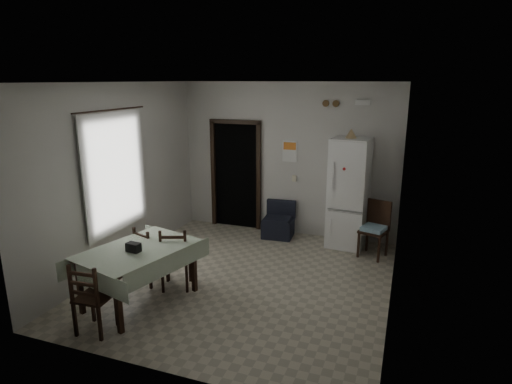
{
  "coord_description": "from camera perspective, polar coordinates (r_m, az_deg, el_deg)",
  "views": [
    {
      "loc": [
        2.17,
        -5.5,
        2.94
      ],
      "look_at": [
        0.0,
        0.5,
        1.25
      ],
      "focal_mm": 30.0,
      "sensor_mm": 36.0,
      "label": 1
    }
  ],
  "objects": [
    {
      "name": "dining_chair_near_head",
      "position": [
        5.54,
        -20.77,
        -12.87
      ],
      "size": [
        0.42,
        0.42,
        0.91
      ],
      "primitive_type": null,
      "rotation": [
        0.0,
        0.0,
        3.22
      ],
      "color": "black",
      "rests_on": "ground"
    },
    {
      "name": "fridge",
      "position": [
        7.75,
        12.25,
        -0.16
      ],
      "size": [
        0.7,
        0.7,
        1.96
      ],
      "primitive_type": null,
      "rotation": [
        0.0,
        0.0,
        -0.1
      ],
      "color": "white",
      "rests_on": "ground"
    },
    {
      "name": "curtain_rod",
      "position": [
        6.78,
        -18.78,
        10.34
      ],
      "size": [
        0.02,
        1.6,
        0.02
      ],
      "primitive_type": "cylinder",
      "rotation": [
        1.57,
        0.0,
        0.0
      ],
      "color": "black",
      "rests_on": "ground"
    },
    {
      "name": "dining_chair_far_right",
      "position": [
        6.31,
        -10.64,
        -8.54
      ],
      "size": [
        0.51,
        0.51,
        0.93
      ],
      "primitive_type": null,
      "rotation": [
        0.0,
        0.0,
        3.5
      ],
      "color": "black",
      "rests_on": "ground"
    },
    {
      "name": "calendar",
      "position": [
        8.14,
        4.52,
        5.44
      ],
      "size": [
        0.28,
        0.02,
        0.4
      ],
      "primitive_type": "cube",
      "color": "white",
      "rests_on": "ground"
    },
    {
      "name": "light_switch",
      "position": [
        8.21,
        5.12,
        1.82
      ],
      "size": [
        0.08,
        0.02,
        0.12
      ],
      "primitive_type": "cube",
      "color": "beige",
      "rests_on": "ground"
    },
    {
      "name": "calendar_image",
      "position": [
        8.11,
        4.52,
        6.13
      ],
      "size": [
        0.24,
        0.01,
        0.14
      ],
      "primitive_type": "cube",
      "color": "orange",
      "rests_on": "ground"
    },
    {
      "name": "wall_left",
      "position": [
        7.12,
        -17.53,
        2.06
      ],
      "size": [
        0.02,
        4.5,
        2.9
      ],
      "primitive_type": null,
      "color": "beige",
      "rests_on": "ground"
    },
    {
      "name": "corner_chair",
      "position": [
        7.5,
        15.43,
        -4.89
      ],
      "size": [
        0.52,
        0.52,
        0.96
      ],
      "primitive_type": null,
      "rotation": [
        0.0,
        0.0,
        -0.3
      ],
      "color": "black",
      "rests_on": "ground"
    },
    {
      "name": "vent_right",
      "position": [
        7.86,
        10.61,
        11.52
      ],
      "size": [
        0.12,
        0.03,
        0.12
      ],
      "primitive_type": "cylinder",
      "rotation": [
        1.57,
        0.0,
        0.0
      ],
      "color": "brown",
      "rests_on": "ground"
    },
    {
      "name": "navy_seat",
      "position": [
        8.19,
        2.97,
        -3.72
      ],
      "size": [
        0.6,
        0.58,
        0.68
      ],
      "primitive_type": null,
      "rotation": [
        0.0,
        0.0,
        0.08
      ],
      "color": "black",
      "rests_on": "ground"
    },
    {
      "name": "wall_right",
      "position": [
        5.7,
        18.46,
        -1.1
      ],
      "size": [
        0.02,
        4.5,
        2.9
      ],
      "primitive_type": null,
      "color": "beige",
      "rests_on": "ground"
    },
    {
      "name": "dining_chair_far_left",
      "position": [
        6.56,
        -13.76,
        -8.09
      ],
      "size": [
        0.48,
        0.48,
        0.87
      ],
      "primitive_type": null,
      "rotation": [
        0.0,
        0.0,
        2.8
      ],
      "color": "black",
      "rests_on": "ground"
    },
    {
      "name": "black_bag",
      "position": [
        5.79,
        -16.02,
        -7.1
      ],
      "size": [
        0.19,
        0.13,
        0.12
      ],
      "primitive_type": "cube",
      "rotation": [
        0.0,
        0.0,
        -0.1
      ],
      "color": "black",
      "rests_on": "dining_table"
    },
    {
      "name": "dining_table",
      "position": [
        6.06,
        -15.24,
        -10.67
      ],
      "size": [
        1.33,
        1.69,
        0.77
      ],
      "primitive_type": null,
      "rotation": [
        0.0,
        0.0,
        -0.26
      ],
      "color": "#B4C7AA",
      "rests_on": "ground"
    },
    {
      "name": "emergency_light",
      "position": [
        7.77,
        14.07,
        11.52
      ],
      "size": [
        0.25,
        0.07,
        0.09
      ],
      "primitive_type": "cube",
      "color": "white",
      "rests_on": "ground"
    },
    {
      "name": "doorway",
      "position": [
        8.79,
        -2.11,
        2.47
      ],
      "size": [
        1.06,
        0.52,
        2.22
      ],
      "color": "black",
      "rests_on": "ground"
    },
    {
      "name": "ground",
      "position": [
        6.61,
        -1.5,
        -11.6
      ],
      "size": [
        4.5,
        4.5,
        0.0
      ],
      "primitive_type": "plane",
      "color": "#A59D87",
      "rests_on": "ground"
    },
    {
      "name": "wall_back",
      "position": [
        8.19,
        4.18,
        4.3
      ],
      "size": [
        4.2,
        0.02,
        2.9
      ],
      "primitive_type": null,
      "color": "beige",
      "rests_on": "ground"
    },
    {
      "name": "ceiling",
      "position": [
        5.92,
        -1.7,
        14.43
      ],
      "size": [
        4.2,
        4.5,
        0.02
      ],
      "primitive_type": null,
      "color": "white",
      "rests_on": "ground"
    },
    {
      "name": "window_recess",
      "position": [
        6.98,
        -18.91,
        2.53
      ],
      "size": [
        0.1,
        1.2,
        1.6
      ],
      "primitive_type": "cube",
      "color": "silver",
      "rests_on": "ground"
    },
    {
      "name": "curtain",
      "position": [
        6.91,
        -18.19,
        2.48
      ],
      "size": [
        0.02,
        1.45,
        1.85
      ],
      "primitive_type": "cube",
      "color": "beige",
      "rests_on": "ground"
    },
    {
      "name": "vent_left",
      "position": [
        7.89,
        9.29,
        11.59
      ],
      "size": [
        0.12,
        0.03,
        0.12
      ],
      "primitive_type": "cylinder",
      "rotation": [
        1.57,
        0.0,
        0.0
      ],
      "color": "brown",
      "rests_on": "ground"
    },
    {
      "name": "wall_front",
      "position": [
        4.19,
        -12.98,
        -6.43
      ],
      "size": [
        4.2,
        0.02,
        2.9
      ],
      "primitive_type": null,
      "color": "beige",
      "rests_on": "ground"
    },
    {
      "name": "tan_cone",
      "position": [
        7.53,
        12.57,
        7.64
      ],
      "size": [
        0.21,
        0.21,
        0.16
      ],
      "primitive_type": "cone",
      "rotation": [
        0.0,
        0.0,
        -0.05
      ],
      "color": "tan",
      "rests_on": "fridge"
    }
  ]
}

